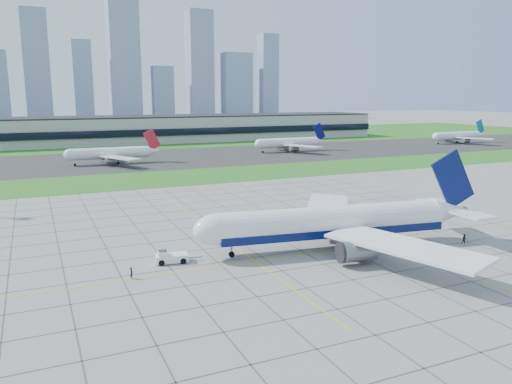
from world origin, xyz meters
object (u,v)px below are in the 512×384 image
Objects in this scene: pushback_tug at (170,257)px; crew_near at (132,273)px; distant_jet_1 at (112,153)px; distant_jet_2 at (289,143)px; crew_far at (465,239)px; distant_jet_3 at (458,136)px; airliner at (335,223)px.

pushback_tug reaches higher than crew_near.
pushback_tug is at bearing -94.33° from distant_jet_1.
pushback_tug is at bearing -32.44° from crew_near.
distant_jet_1 reaches higher than pushback_tug.
distant_jet_1 is (10.00, 131.97, 3.51)m from pushback_tug.
crew_far is at bearing -106.20° from distant_jet_2.
distant_jet_1 is at bearing -172.68° from distant_jet_2.
pushback_tug is at bearing -159.36° from crew_far.
crew_far is 0.05× the size of distant_jet_3.
distant_jet_3 is at bearing -32.50° from crew_near.
airliner is at bearing 0.11° from pushback_tug.
distant_jet_3 is (201.05, 9.89, 0.00)m from distant_jet_1.
distant_jet_2 is 1.00× the size of distant_jet_3.
airliner is at bearing -141.13° from distant_jet_3.
distant_jet_1 is 89.65m from distant_jet_2.
airliner is 1.31× the size of distant_jet_1.
distant_jet_2 is at bearing 107.31° from crew_far.
airliner is at bearing -115.10° from distant_jet_2.
crew_far is 0.05× the size of distant_jet_1.
airliner reaches higher than crew_far.
pushback_tug is 0.19× the size of distant_jet_2.
distant_jet_2 is (106.20, 148.31, 3.59)m from crew_near.
pushback_tug is 4.42× the size of crew_near.
distant_jet_1 is 1.00× the size of distant_jet_3.
crew_far is at bearing -73.29° from crew_near.
crew_far is 0.05× the size of distant_jet_2.
crew_far is (60.99, -7.36, 0.06)m from crew_near.
airliner is 1.31× the size of distant_jet_3.
crew_near is at bearing -137.67° from pushback_tug.
pushback_tug is 8.79m from crew_near.
crew_far is 162.14m from distant_jet_2.
airliner is 30.28m from pushback_tug.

